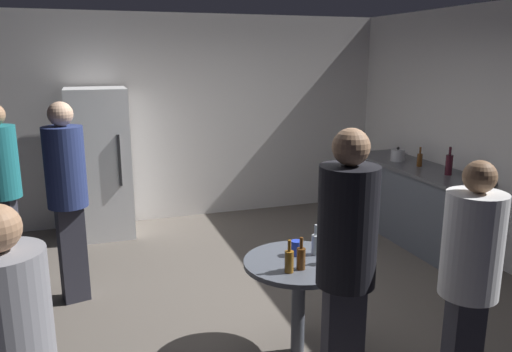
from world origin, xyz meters
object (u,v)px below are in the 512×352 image
wine_bottle_on_counter (449,164)px  plastic_cup_blue (296,248)px  beer_bottle_clear (316,244)px  beer_bottle_on_counter (420,159)px  beer_bottle_amber (289,261)px  beer_bottle_green (332,252)px  beer_bottle_brown (301,258)px  person_in_teal_shirt (1,181)px  foreground_table (299,274)px  person_in_navy_shirt (67,187)px  kettle (398,155)px  person_in_white_shirt (470,272)px  refrigerator (100,163)px  person_in_black_shirt (346,256)px

wine_bottle_on_counter → plastic_cup_blue: size_ratio=2.82×
beer_bottle_clear → plastic_cup_blue: beer_bottle_clear is taller
beer_bottle_on_counter → beer_bottle_amber: bearing=-141.7°
beer_bottle_green → beer_bottle_brown: bearing=-175.0°
beer_bottle_clear → beer_bottle_brown: bearing=-135.1°
beer_bottle_clear → person_in_teal_shirt: bearing=140.2°
foreground_table → plastic_cup_blue: plastic_cup_blue is taller
beer_bottle_clear → person_in_navy_shirt: bearing=142.0°
beer_bottle_clear → wine_bottle_on_counter: bearing=29.6°
plastic_cup_blue → beer_bottle_brown: bearing=-106.0°
foreground_table → plastic_cup_blue: size_ratio=7.27×
wine_bottle_on_counter → beer_bottle_amber: size_ratio=1.35×
beer_bottle_brown → person_in_navy_shirt: size_ratio=0.13×
beer_bottle_on_counter → person_in_navy_shirt: bearing=-175.0°
beer_bottle_green → plastic_cup_blue: (-0.17, 0.22, -0.03)m
kettle → person_in_white_shirt: bearing=-117.1°
refrigerator → beer_bottle_amber: (1.12, -3.29, -0.08)m
beer_bottle_on_counter → wine_bottle_on_counter: bearing=-86.0°
refrigerator → beer_bottle_on_counter: size_ratio=7.83×
beer_bottle_amber → person_in_teal_shirt: (-2.03, 2.17, 0.21)m
beer_bottle_on_counter → plastic_cup_blue: size_ratio=2.09×
person_in_white_shirt → refrigerator: bearing=-43.7°
beer_bottle_amber → plastic_cup_blue: size_ratio=2.09×
wine_bottle_on_counter → beer_bottle_brown: 2.78m
refrigerator → foreground_table: 3.39m
beer_bottle_clear → person_in_black_shirt: person_in_black_shirt is taller
beer_bottle_on_counter → foreground_table: 2.91m
beer_bottle_brown → beer_bottle_green: size_ratio=1.00×
foreground_table → beer_bottle_amber: 0.29m
person_in_navy_shirt → beer_bottle_green: bearing=35.3°
beer_bottle_on_counter → beer_bottle_clear: beer_bottle_on_counter is taller
beer_bottle_on_counter → person_in_white_shirt: bearing=-121.0°
kettle → person_in_navy_shirt: person_in_navy_shirt is taller
kettle → beer_bottle_brown: kettle is taller
person_in_black_shirt → person_in_teal_shirt: size_ratio=1.02×
foreground_table → beer_bottle_green: bearing=-31.1°
foreground_table → person_in_black_shirt: 0.82m
refrigerator → kettle: (3.49, -1.01, 0.07)m
person_in_navy_shirt → person_in_white_shirt: person_in_navy_shirt is taller
kettle → plastic_cup_blue: (-2.21, -2.02, -0.18)m
beer_bottle_amber → beer_bottle_brown: size_ratio=1.00×
person_in_white_shirt → person_in_teal_shirt: (-2.86, 2.91, 0.09)m
wine_bottle_on_counter → beer_bottle_clear: 2.49m
kettle → person_in_teal_shirt: person_in_teal_shirt is taller
beer_bottle_green → refrigerator: bearing=114.1°
wine_bottle_on_counter → beer_bottle_on_counter: bearing=94.0°
person_in_navy_shirt → beer_bottle_amber: bearing=28.4°
refrigerator → beer_bottle_brown: 3.49m
person_in_white_shirt → person_in_teal_shirt: bearing=-24.9°
refrigerator → beer_bottle_on_counter: bearing=-21.1°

